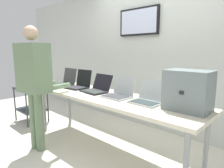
{
  "coord_description": "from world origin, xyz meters",
  "views": [
    {
      "loc": [
        1.8,
        -1.78,
        1.34
      ],
      "look_at": [
        0.13,
        -0.02,
        0.92
      ],
      "focal_mm": 31.78,
      "sensor_mm": 36.0,
      "label": 1
    }
  ],
  "objects": [
    {
      "name": "paper_sheet",
      "position": [
        -0.38,
        -0.17,
        0.76
      ],
      "size": [
        0.29,
        0.35,
        0.0
      ],
      "color": "white",
      "rests_on": "workbench"
    },
    {
      "name": "person",
      "position": [
        -0.69,
        -0.62,
        0.99
      ],
      "size": [
        0.49,
        0.63,
        1.64
      ],
      "color": "#657D5C",
      "rests_on": "ground"
    },
    {
      "name": "laptop_station_3",
      "position": [
        0.19,
        0.05,
        0.82
      ],
      "size": [
        0.34,
        0.31,
        0.27
      ],
      "color": "#AAB2B5",
      "rests_on": "workbench"
    },
    {
      "name": "back_wall",
      "position": [
        -0.01,
        1.13,
        1.27
      ],
      "size": [
        8.0,
        0.11,
        2.51
      ],
      "color": "silver",
      "rests_on": "ground"
    },
    {
      "name": "workbench",
      "position": [
        0.0,
        0.0,
        0.7
      ],
      "size": [
        2.61,
        0.7,
        0.76
      ],
      "color": "beige",
      "rests_on": "ground"
    },
    {
      "name": "laptop_station_0",
      "position": [
        -1.04,
        0.06,
        0.82
      ],
      "size": [
        0.37,
        0.34,
        0.28
      ],
      "color": "#3B3C39",
      "rests_on": "workbench"
    },
    {
      "name": "equipment_box",
      "position": [
        1.04,
        0.09,
        0.95
      ],
      "size": [
        0.42,
        0.3,
        0.39
      ],
      "color": "slate",
      "rests_on": "workbench"
    },
    {
      "name": "storage_cart",
      "position": [
        -1.8,
        -0.2,
        0.43
      ],
      "size": [
        0.56,
        0.44,
        0.65
      ],
      "color": "#262E38",
      "rests_on": "ground"
    },
    {
      "name": "ground",
      "position": [
        0.0,
        0.0,
        -0.02
      ],
      "size": [
        8.0,
        8.0,
        0.04
      ],
      "primitive_type": "cube",
      "color": "beige"
    },
    {
      "name": "laptop_station_1",
      "position": [
        -0.66,
        0.08,
        0.82
      ],
      "size": [
        0.33,
        0.34,
        0.28
      ],
      "color": "black",
      "rests_on": "workbench"
    },
    {
      "name": "laptop_station_2",
      "position": [
        -0.24,
        0.06,
        0.81
      ],
      "size": [
        0.39,
        0.35,
        0.24
      ],
      "color": "black",
      "rests_on": "workbench"
    },
    {
      "name": "laptop_station_4",
      "position": [
        0.61,
        0.05,
        0.81
      ],
      "size": [
        0.34,
        0.31,
        0.23
      ],
      "color": "#AEB6B5",
      "rests_on": "workbench"
    }
  ]
}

